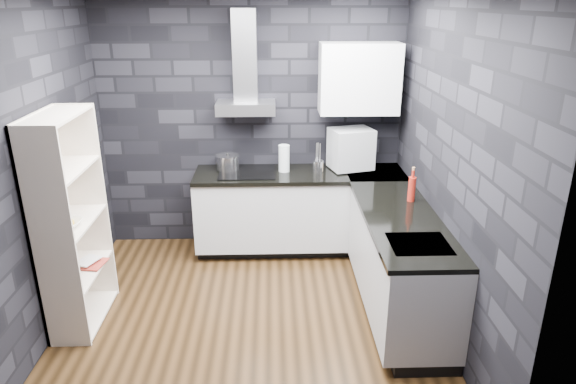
{
  "coord_description": "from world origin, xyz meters",
  "views": [
    {
      "loc": [
        0.22,
        -3.8,
        2.6
      ],
      "look_at": [
        0.35,
        0.45,
        1.0
      ],
      "focal_mm": 32.0,
      "sensor_mm": 36.0,
      "label": 1
    }
  ],
  "objects_px": {
    "storage_jar": "(319,166)",
    "appliance_garage": "(351,149)",
    "pot": "(228,163)",
    "bookshelf": "(71,223)",
    "red_bottle": "(412,189)",
    "glass_vase": "(284,158)",
    "utensil_crock": "(318,167)",
    "fruit_bowl": "(66,224)"
  },
  "relations": [
    {
      "from": "pot",
      "to": "bookshelf",
      "type": "relative_size",
      "value": 0.13
    },
    {
      "from": "utensil_crock",
      "to": "red_bottle",
      "type": "height_order",
      "value": "red_bottle"
    },
    {
      "from": "red_bottle",
      "to": "fruit_bowl",
      "type": "distance_m",
      "value": 2.92
    },
    {
      "from": "glass_vase",
      "to": "storage_jar",
      "type": "height_order",
      "value": "glass_vase"
    },
    {
      "from": "glass_vase",
      "to": "utensil_crock",
      "type": "xyz_separation_m",
      "value": [
        0.35,
        -0.06,
        -0.08
      ]
    },
    {
      "from": "storage_jar",
      "to": "appliance_garage",
      "type": "relative_size",
      "value": 0.23
    },
    {
      "from": "storage_jar",
      "to": "utensil_crock",
      "type": "bearing_deg",
      "value": -113.71
    },
    {
      "from": "pot",
      "to": "storage_jar",
      "type": "height_order",
      "value": "pot"
    },
    {
      "from": "utensil_crock",
      "to": "fruit_bowl",
      "type": "xyz_separation_m",
      "value": [
        -2.11,
        -1.33,
        -0.03
      ]
    },
    {
      "from": "utensil_crock",
      "to": "appliance_garage",
      "type": "bearing_deg",
      "value": 16.72
    },
    {
      "from": "pot",
      "to": "storage_jar",
      "type": "xyz_separation_m",
      "value": [
        0.96,
        -0.05,
        -0.03
      ]
    },
    {
      "from": "bookshelf",
      "to": "fruit_bowl",
      "type": "relative_size",
      "value": 7.68
    },
    {
      "from": "pot",
      "to": "utensil_crock",
      "type": "height_order",
      "value": "pot"
    },
    {
      "from": "pot",
      "to": "glass_vase",
      "type": "distance_m",
      "value": 0.6
    },
    {
      "from": "appliance_garage",
      "to": "bookshelf",
      "type": "height_order",
      "value": "bookshelf"
    },
    {
      "from": "utensil_crock",
      "to": "bookshelf",
      "type": "xyz_separation_m",
      "value": [
        -2.11,
        -1.23,
        -0.06
      ]
    },
    {
      "from": "glass_vase",
      "to": "fruit_bowl",
      "type": "xyz_separation_m",
      "value": [
        -1.76,
        -1.39,
        -0.1
      ]
    },
    {
      "from": "bookshelf",
      "to": "glass_vase",
      "type": "bearing_deg",
      "value": 19.65
    },
    {
      "from": "pot",
      "to": "bookshelf",
      "type": "bearing_deg",
      "value": -130.99
    },
    {
      "from": "utensil_crock",
      "to": "red_bottle",
      "type": "relative_size",
      "value": 0.55
    },
    {
      "from": "glass_vase",
      "to": "bookshelf",
      "type": "relative_size",
      "value": 0.16
    },
    {
      "from": "appliance_garage",
      "to": "fruit_bowl",
      "type": "bearing_deg",
      "value": -165.62
    },
    {
      "from": "pot",
      "to": "bookshelf",
      "type": "distance_m",
      "value": 1.78
    },
    {
      "from": "red_bottle",
      "to": "glass_vase",
      "type": "bearing_deg",
      "value": 141.59
    },
    {
      "from": "storage_jar",
      "to": "fruit_bowl",
      "type": "relative_size",
      "value": 0.42
    },
    {
      "from": "glass_vase",
      "to": "utensil_crock",
      "type": "height_order",
      "value": "glass_vase"
    },
    {
      "from": "pot",
      "to": "storage_jar",
      "type": "relative_size",
      "value": 2.43
    },
    {
      "from": "pot",
      "to": "storage_jar",
      "type": "distance_m",
      "value": 0.97
    },
    {
      "from": "storage_jar",
      "to": "pot",
      "type": "bearing_deg",
      "value": 176.74
    },
    {
      "from": "glass_vase",
      "to": "utensil_crock",
      "type": "bearing_deg",
      "value": -9.03
    },
    {
      "from": "appliance_garage",
      "to": "glass_vase",
      "type": "bearing_deg",
      "value": 168.28
    },
    {
      "from": "red_bottle",
      "to": "bookshelf",
      "type": "bearing_deg",
      "value": -172.08
    },
    {
      "from": "glass_vase",
      "to": "appliance_garage",
      "type": "height_order",
      "value": "appliance_garage"
    },
    {
      "from": "glass_vase",
      "to": "appliance_garage",
      "type": "distance_m",
      "value": 0.71
    },
    {
      "from": "red_bottle",
      "to": "bookshelf",
      "type": "height_order",
      "value": "bookshelf"
    },
    {
      "from": "pot",
      "to": "red_bottle",
      "type": "distance_m",
      "value": 1.95
    },
    {
      "from": "pot",
      "to": "storage_jar",
      "type": "bearing_deg",
      "value": -3.26
    },
    {
      "from": "appliance_garage",
      "to": "red_bottle",
      "type": "height_order",
      "value": "appliance_garage"
    },
    {
      "from": "storage_jar",
      "to": "appliance_garage",
      "type": "bearing_deg",
      "value": 9.33
    },
    {
      "from": "pot",
      "to": "glass_vase",
      "type": "relative_size",
      "value": 0.84
    },
    {
      "from": "glass_vase",
      "to": "storage_jar",
      "type": "relative_size",
      "value": 2.89
    },
    {
      "from": "storage_jar",
      "to": "glass_vase",
      "type": "bearing_deg",
      "value": 179.53
    }
  ]
}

